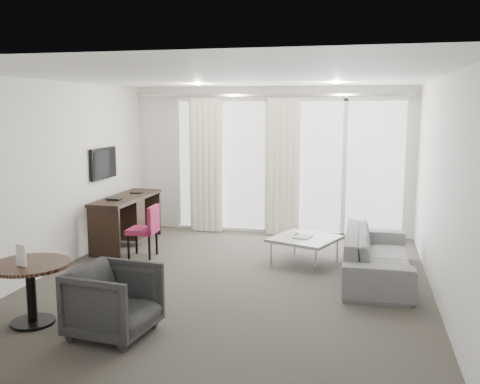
% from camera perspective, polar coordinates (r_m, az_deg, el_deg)
% --- Properties ---
extents(floor, '(5.00, 6.00, 0.00)m').
position_cam_1_polar(floor, '(6.95, -1.14, -9.75)').
color(floor, '#46413A').
rests_on(floor, ground).
extents(ceiling, '(5.00, 6.00, 0.00)m').
position_cam_1_polar(ceiling, '(6.60, -1.21, 12.18)').
color(ceiling, white).
rests_on(ceiling, ground).
extents(wall_left, '(0.00, 6.00, 2.60)m').
position_cam_1_polar(wall_left, '(7.66, -19.63, 1.46)').
color(wall_left, silver).
rests_on(wall_left, ground).
extents(wall_right, '(0.00, 6.00, 2.60)m').
position_cam_1_polar(wall_right, '(6.50, 20.69, 0.17)').
color(wall_right, silver).
rests_on(wall_right, ground).
extents(wall_front, '(5.00, 0.00, 2.60)m').
position_cam_1_polar(wall_front, '(3.86, -12.27, -5.12)').
color(wall_front, silver).
rests_on(wall_front, ground).
extents(window_panel, '(4.00, 0.02, 2.38)m').
position_cam_1_polar(window_panel, '(9.51, 5.04, 2.70)').
color(window_panel, white).
rests_on(window_panel, ground).
extents(window_frame, '(4.10, 0.06, 2.44)m').
position_cam_1_polar(window_frame, '(9.50, 5.02, 2.69)').
color(window_frame, white).
rests_on(window_frame, ground).
extents(curtain_left, '(0.60, 0.20, 2.38)m').
position_cam_1_polar(curtain_left, '(9.66, -3.66, 2.81)').
color(curtain_left, '#EFE9CE').
rests_on(curtain_left, ground).
extents(curtain_right, '(0.60, 0.20, 2.38)m').
position_cam_1_polar(curtain_right, '(9.36, 4.59, 2.60)').
color(curtain_right, '#EFE9CE').
rests_on(curtain_right, ground).
extents(curtain_track, '(4.80, 0.04, 0.04)m').
position_cam_1_polar(curtain_track, '(9.35, 3.14, 10.28)').
color(curtain_track, '#B2B2B7').
rests_on(curtain_track, ceiling).
extents(downlight_a, '(0.12, 0.12, 0.02)m').
position_cam_1_polar(downlight_a, '(8.38, -4.53, 11.39)').
color(downlight_a, '#FFE0B2').
rests_on(downlight_a, ceiling).
extents(downlight_b, '(0.12, 0.12, 0.02)m').
position_cam_1_polar(downlight_b, '(8.00, 10.25, 11.39)').
color(downlight_b, '#FFE0B2').
rests_on(downlight_b, ceiling).
extents(desk, '(0.54, 1.72, 0.81)m').
position_cam_1_polar(desk, '(8.95, -11.95, -3.02)').
color(desk, black).
rests_on(desk, floor).
extents(tv, '(0.05, 0.80, 0.50)m').
position_cam_1_polar(tv, '(8.87, -14.36, 2.98)').
color(tv, black).
rests_on(tv, wall_left).
extents(desk_chair, '(0.45, 0.43, 0.79)m').
position_cam_1_polar(desk_chair, '(8.19, -10.37, -4.13)').
color(desk_chair, maroon).
rests_on(desk_chair, floor).
extents(round_table, '(1.01, 1.01, 0.65)m').
position_cam_1_polar(round_table, '(6.04, -21.37, -10.05)').
color(round_table, '#331E13').
rests_on(round_table, floor).
extents(menu_card, '(0.12, 0.05, 0.22)m').
position_cam_1_polar(menu_card, '(5.84, -22.28, -6.67)').
color(menu_card, white).
rests_on(menu_card, round_table).
extents(tub_armchair, '(0.85, 0.83, 0.70)m').
position_cam_1_polar(tub_armchair, '(5.49, -13.30, -11.28)').
color(tub_armchair, '#29292A').
rests_on(tub_armchair, floor).
extents(coffee_table, '(1.11, 1.11, 0.38)m').
position_cam_1_polar(coffee_table, '(7.83, 6.89, -6.19)').
color(coffee_table, gray).
rests_on(coffee_table, floor).
extents(remote, '(0.05, 0.15, 0.02)m').
position_cam_1_polar(remote, '(7.91, 6.05, -4.76)').
color(remote, black).
rests_on(remote, coffee_table).
extents(magazine, '(0.30, 0.34, 0.02)m').
position_cam_1_polar(magazine, '(7.80, 6.71, -4.97)').
color(magazine, gray).
rests_on(magazine, coffee_table).
extents(sofa, '(0.83, 2.13, 0.62)m').
position_cam_1_polar(sofa, '(7.32, 14.44, -6.52)').
color(sofa, slate).
rests_on(sofa, floor).
extents(terrace_slab, '(5.60, 3.00, 0.12)m').
position_cam_1_polar(terrace_slab, '(11.20, 6.05, -2.92)').
color(terrace_slab, '#4D4D50').
rests_on(terrace_slab, ground).
extents(rattan_chair_a, '(0.57, 0.57, 0.77)m').
position_cam_1_polar(rattan_chair_a, '(10.83, 10.54, -1.01)').
color(rattan_chair_a, brown).
rests_on(rattan_chair_a, terrace_slab).
extents(rattan_chair_b, '(0.72, 0.72, 0.89)m').
position_cam_1_polar(rattan_chair_b, '(11.13, 16.92, -0.67)').
color(rattan_chair_b, brown).
rests_on(rattan_chair_b, terrace_slab).
extents(rattan_table, '(0.59, 0.59, 0.44)m').
position_cam_1_polar(rattan_table, '(10.54, 11.52, -2.22)').
color(rattan_table, brown).
rests_on(rattan_table, terrace_slab).
extents(balustrade, '(5.50, 0.06, 1.05)m').
position_cam_1_polar(balustrade, '(12.52, 6.92, 0.93)').
color(balustrade, '#B2B2B7').
rests_on(balustrade, terrace_slab).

